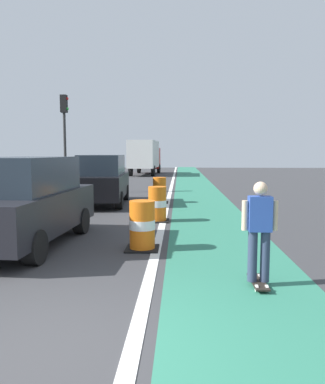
# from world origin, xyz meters

# --- Properties ---
(ground_plane) EXTENTS (100.00, 100.00, 0.00)m
(ground_plane) POSITION_xyz_m (0.00, 0.00, 0.00)
(ground_plane) COLOR #38383A
(bike_lane_strip) EXTENTS (2.50, 80.00, 0.01)m
(bike_lane_strip) POSITION_xyz_m (2.40, 12.00, 0.00)
(bike_lane_strip) COLOR #2D755B
(bike_lane_strip) RESTS_ON ground
(lane_divider_stripe) EXTENTS (0.20, 80.00, 0.01)m
(lane_divider_stripe) POSITION_xyz_m (0.90, 12.00, 0.01)
(lane_divider_stripe) COLOR silver
(lane_divider_stripe) RESTS_ON ground
(skateboarder_on_lane) EXTENTS (0.57, 0.80, 1.69)m
(skateboarder_on_lane) POSITION_xyz_m (2.68, 2.22, 0.91)
(skateboarder_on_lane) COLOR black
(skateboarder_on_lane) RESTS_ON ground
(parked_suv_nearest) EXTENTS (2.11, 4.69, 2.04)m
(parked_suv_nearest) POSITION_xyz_m (-2.10, 4.66, 1.04)
(parked_suv_nearest) COLOR black
(parked_suv_nearest) RESTS_ON ground
(parked_suv_second) EXTENTS (2.12, 4.70, 2.04)m
(parked_suv_second) POSITION_xyz_m (-1.78, 11.75, 1.04)
(parked_suv_second) COLOR black
(parked_suv_second) RESTS_ON ground
(traffic_barrel_front) EXTENTS (0.73, 0.73, 1.09)m
(traffic_barrel_front) POSITION_xyz_m (0.59, 4.44, 0.53)
(traffic_barrel_front) COLOR orange
(traffic_barrel_front) RESTS_ON ground
(traffic_barrel_mid) EXTENTS (0.73, 0.73, 1.09)m
(traffic_barrel_mid) POSITION_xyz_m (0.72, 7.92, 0.53)
(traffic_barrel_mid) COLOR orange
(traffic_barrel_mid) RESTS_ON ground
(traffic_barrel_back) EXTENTS (0.73, 0.73, 1.09)m
(traffic_barrel_back) POSITION_xyz_m (0.56, 12.29, 0.53)
(traffic_barrel_back) COLOR orange
(traffic_barrel_back) RESTS_ON ground
(delivery_truck_down_block) EXTENTS (2.64, 7.69, 3.23)m
(delivery_truck_down_block) POSITION_xyz_m (-1.91, 32.77, 1.85)
(delivery_truck_down_block) COLOR silver
(delivery_truck_down_block) RESTS_ON ground
(traffic_light_corner) EXTENTS (0.41, 0.32, 5.10)m
(traffic_light_corner) POSITION_xyz_m (-4.59, 16.01, 3.50)
(traffic_light_corner) COLOR #2D2D2D
(traffic_light_corner) RESTS_ON ground
(pedestrian_crossing) EXTENTS (0.34, 0.20, 1.61)m
(pedestrian_crossing) POSITION_xyz_m (-3.96, 17.70, 0.86)
(pedestrian_crossing) COLOR #33333D
(pedestrian_crossing) RESTS_ON ground
(pedestrian_waiting) EXTENTS (0.34, 0.20, 1.61)m
(pedestrian_waiting) POSITION_xyz_m (-4.07, 16.93, 0.86)
(pedestrian_waiting) COLOR #33333D
(pedestrian_waiting) RESTS_ON ground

